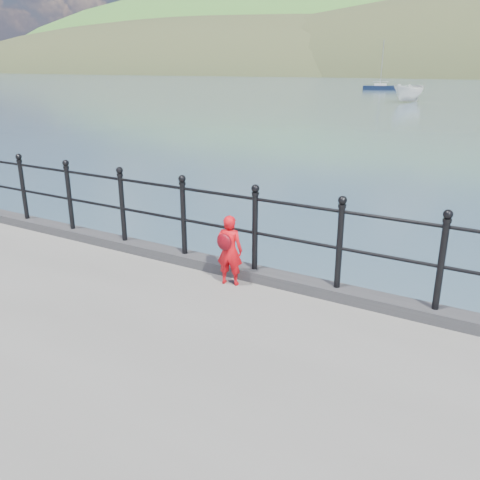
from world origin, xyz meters
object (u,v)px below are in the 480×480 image
Objects in this scene: railing at (218,216)px; launch_white at (409,93)px; sailboat_left at (380,88)px; child at (229,250)px.

railing is 52.73m from launch_white.
sailboat_left is at bearing 127.47° from launch_white.
sailboat_left reaches higher than launch_white.
launch_white is at bearing -87.73° from sailboat_left.
child is 0.13× the size of sailboat_left.
child is (0.39, -0.33, -0.33)m from railing.
child is 0.20× the size of launch_white.
sailboat_left reaches higher than child.
launch_white is 0.65× the size of sailboat_left.
child is 53.12m from launch_white.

